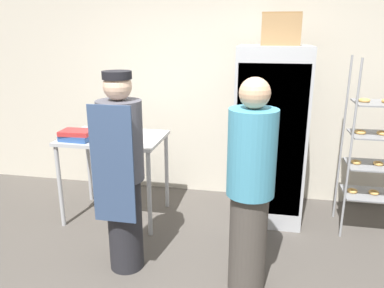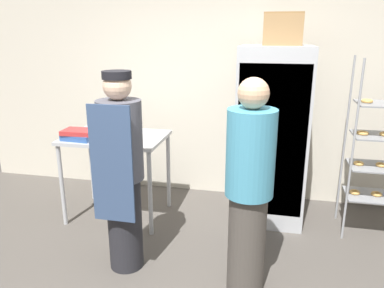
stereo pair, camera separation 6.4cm
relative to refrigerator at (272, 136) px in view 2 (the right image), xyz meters
The scene contains 10 objects.
back_wall 1.00m from the refrigerator, 137.91° to the left, with size 6.40×0.12×2.87m, color beige.
refrigerator is the anchor object (origin of this frame).
baking_rack 1.07m from the refrigerator, ahead, with size 0.66×0.45×1.76m.
prep_counter 1.66m from the refrigerator, 167.78° to the right, with size 1.04×0.74×0.92m.
donut_box 1.58m from the refrigerator, 162.90° to the right, with size 0.27×0.19×0.23m.
blender_pitcher 1.95m from the refrigerator, behind, with size 0.11×0.11×0.26m.
binder_stack 2.00m from the refrigerator, 163.71° to the right, with size 0.32×0.24×0.10m.
cardboard_storage_box 1.08m from the refrigerator, 39.87° to the left, with size 0.38×0.33×0.31m.
person_baker 1.70m from the refrigerator, 133.69° to the right, with size 0.36×0.38×1.69m.
person_customer 1.33m from the refrigerator, 96.05° to the right, with size 0.36×0.36×1.68m.
Camera 2 is at (0.64, -2.30, 1.97)m, focal length 35.00 mm.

